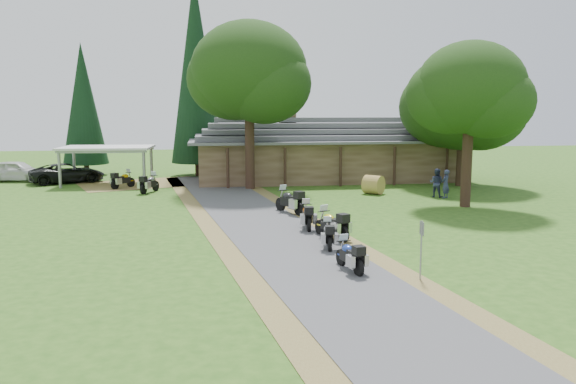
{
  "coord_description": "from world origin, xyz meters",
  "views": [
    {
      "loc": [
        -3.6,
        -19.26,
        5.4
      ],
      "look_at": [
        0.25,
        6.42,
        1.6
      ],
      "focal_mm": 35.0,
      "sensor_mm": 36.0,
      "label": 1
    }
  ],
  "objects": [
    {
      "name": "car_white_sedan",
      "position": [
        -17.79,
        25.92,
        1.01
      ],
      "size": [
        3.37,
        6.36,
        2.02
      ],
      "primitive_type": "imported",
      "rotation": [
        0.0,
        0.0,
        1.43
      ],
      "color": "silver",
      "rests_on": "ground"
    },
    {
      "name": "lodge",
      "position": [
        6.0,
        24.0,
        2.45
      ],
      "size": [
        21.4,
        9.4,
        4.9
      ],
      "primitive_type": null,
      "color": "brown",
      "rests_on": "ground"
    },
    {
      "name": "motorcycle_carport_a",
      "position": [
        -9.24,
        20.81,
        0.64
      ],
      "size": [
        1.65,
        1.84,
        1.28
      ],
      "primitive_type": null,
      "rotation": [
        0.0,
        0.0,
        0.89
      ],
      "color": "#CB9C03",
      "rests_on": "ground"
    },
    {
      "name": "oak_lodge_left",
      "position": [
        -0.5,
        19.08,
        6.47
      ],
      "size": [
        7.82,
        7.82,
        12.95
      ],
      "primitive_type": null,
      "color": "#18330F",
      "rests_on": "ground"
    },
    {
      "name": "motorcycle_carport_b",
      "position": [
        -7.2,
        18.32,
        0.66
      ],
      "size": [
        1.41,
        2.02,
        1.33
      ],
      "primitive_type": null,
      "rotation": [
        0.0,
        0.0,
        1.12
      ],
      "color": "slate",
      "rests_on": "ground"
    },
    {
      "name": "motorcycle_row_a",
      "position": [
        1.19,
        -1.36,
        0.58
      ],
      "size": [
        0.87,
        1.77,
        1.16
      ],
      "primitive_type": null,
      "rotation": [
        0.0,
        0.0,
        1.77
      ],
      "color": "#223B9A",
      "rests_on": "ground"
    },
    {
      "name": "person_a",
      "position": [
        11.11,
        13.22,
        1.04
      ],
      "size": [
        0.73,
        0.7,
        2.08
      ],
      "primitive_type": "imported",
      "rotation": [
        0.0,
        0.0,
        3.82
      ],
      "color": "navy",
      "rests_on": "ground"
    },
    {
      "name": "person_b",
      "position": [
        10.72,
        13.7,
        1.05
      ],
      "size": [
        0.73,
        0.71,
        2.1
      ],
      "primitive_type": "imported",
      "rotation": [
        0.0,
        0.0,
        2.44
      ],
      "color": "navy",
      "rests_on": "ground"
    },
    {
      "name": "hay_bale",
      "position": [
        7.23,
        15.57,
        0.61
      ],
      "size": [
        1.65,
        1.65,
        1.22
      ],
      "primitive_type": "cylinder",
      "rotation": [
        1.57,
        0.0,
        0.8
      ],
      "color": "olive",
      "rests_on": "ground"
    },
    {
      "name": "motorcycle_row_d",
      "position": [
        1.02,
        5.62,
        0.65
      ],
      "size": [
        0.77,
        1.94,
        1.29
      ],
      "primitive_type": null,
      "rotation": [
        0.0,
        0.0,
        1.49
      ],
      "color": "#B94A07",
      "rests_on": "ground"
    },
    {
      "name": "motorcycle_row_b",
      "position": [
        1.19,
        1.92,
        0.58
      ],
      "size": [
        0.77,
        1.75,
        1.15
      ],
      "primitive_type": null,
      "rotation": [
        0.0,
        0.0,
        1.44
      ],
      "color": "#A1A4AA",
      "rests_on": "ground"
    },
    {
      "name": "motorcycle_row_c",
      "position": [
        1.66,
        3.42,
        0.68
      ],
      "size": [
        1.38,
        2.07,
        1.36
      ],
      "primitive_type": null,
      "rotation": [
        0.0,
        0.0,
        1.98
      ],
      "color": "yellow",
      "rests_on": "ground"
    },
    {
      "name": "cedar_near",
      "position": [
        -4.11,
        27.67,
        8.14
      ],
      "size": [
        4.28,
        4.28,
        16.28
      ],
      "primitive_type": "cone",
      "color": "black",
      "rests_on": "ground"
    },
    {
      "name": "carport",
      "position": [
        -10.6,
        23.11,
        1.39
      ],
      "size": [
        6.62,
        4.6,
        2.77
      ],
      "primitive_type": null,
      "rotation": [
        0.0,
        0.0,
        -0.05
      ],
      "color": "silver",
      "rests_on": "ground"
    },
    {
      "name": "driveway",
      "position": [
        -0.5,
        4.0,
        0.0
      ],
      "size": [
        51.95,
        51.95,
        0.0
      ],
      "primitive_type": "plane",
      "rotation": [
        0.0,
        0.0,
        0.14
      ],
      "color": "#4C4C4E",
      "rests_on": "ground"
    },
    {
      "name": "car_dark_suv",
      "position": [
        -13.76,
        24.45,
        1.1
      ],
      "size": [
        4.55,
        6.24,
        2.2
      ],
      "primitive_type": "imported",
      "rotation": [
        0.0,
        0.0,
        1.99
      ],
      "color": "black",
      "rests_on": "ground"
    },
    {
      "name": "cedar_far",
      "position": [
        -13.35,
        29.39,
        5.44
      ],
      "size": [
        3.65,
        3.65,
        10.88
      ],
      "primitive_type": "cone",
      "color": "black",
      "rests_on": "ground"
    },
    {
      "name": "motorcycle_row_e",
      "position": [
        0.81,
        9.55,
        0.72
      ],
      "size": [
        1.58,
        2.17,
        1.43
      ],
      "primitive_type": null,
      "rotation": [
        0.0,
        0.0,
        2.05
      ],
      "color": "black",
      "rests_on": "ground"
    },
    {
      "name": "oak_driveway",
      "position": [
        10.92,
        10.15,
        5.34
      ],
      "size": [
        5.98,
        5.98,
        10.69
      ],
      "primitive_type": null,
      "color": "#18330F",
      "rests_on": "ground"
    },
    {
      "name": "sign_post",
      "position": [
        3.18,
        -2.68,
        0.96
      ],
      "size": [
        0.35,
        0.06,
        1.93
      ],
      "primitive_type": null,
      "color": "gray",
      "rests_on": "ground"
    },
    {
      "name": "ground",
      "position": [
        0.0,
        0.0,
        0.0
      ],
      "size": [
        120.0,
        120.0,
        0.0
      ],
      "primitive_type": "plane",
      "color": "#2A5317",
      "rests_on": "ground"
    },
    {
      "name": "oak_lodge_right",
      "position": [
        14.58,
        18.5,
        4.85
      ],
      "size": [
        8.13,
        8.13,
        9.7
      ],
      "primitive_type": null,
      "color": "#18330F",
      "rests_on": "ground"
    }
  ]
}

